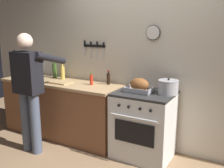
% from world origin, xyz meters
% --- Properties ---
extents(wall_back, '(6.00, 0.13, 2.60)m').
position_xyz_m(wall_back, '(-0.00, 1.35, 1.30)').
color(wall_back, beige).
rests_on(wall_back, ground).
extents(counter_block, '(2.03, 0.65, 0.90)m').
position_xyz_m(counter_block, '(-1.21, 0.99, 0.46)').
color(counter_block, brown).
rests_on(counter_block, ground).
extents(stove, '(0.76, 0.67, 0.90)m').
position_xyz_m(stove, '(0.22, 0.99, 0.45)').
color(stove, white).
rests_on(stove, ground).
extents(person_cook, '(0.51, 0.63, 1.66)m').
position_xyz_m(person_cook, '(-1.20, 0.35, 0.95)').
color(person_cook, '#4C566B').
rests_on(person_cook, ground).
extents(roasting_pan, '(0.35, 0.26, 0.19)m').
position_xyz_m(roasting_pan, '(0.15, 0.98, 0.99)').
color(roasting_pan, '#B7B7BC').
rests_on(roasting_pan, stove).
extents(stock_pot, '(0.26, 0.26, 0.21)m').
position_xyz_m(stock_pot, '(0.51, 1.07, 0.99)').
color(stock_pot, '#B7B7BC').
rests_on(stock_pot, stove).
extents(cutting_board, '(0.36, 0.24, 0.02)m').
position_xyz_m(cutting_board, '(-1.14, 0.90, 0.91)').
color(cutting_board, tan).
rests_on(cutting_board, counter_block).
extents(bottle_olive_oil, '(0.07, 0.07, 0.30)m').
position_xyz_m(bottle_olive_oil, '(-1.47, 1.16, 1.03)').
color(bottle_olive_oil, '#385623').
rests_on(bottle_olive_oil, counter_block).
extents(bottle_soy_sauce, '(0.05, 0.05, 0.21)m').
position_xyz_m(bottle_soy_sauce, '(-0.43, 1.17, 0.99)').
color(bottle_soy_sauce, black).
rests_on(bottle_soy_sauce, counter_block).
extents(bottle_cooking_oil, '(0.07, 0.07, 0.27)m').
position_xyz_m(bottle_cooking_oil, '(-1.28, 1.13, 1.01)').
color(bottle_cooking_oil, gold).
rests_on(bottle_cooking_oil, counter_block).
extents(bottle_hot_sauce, '(0.05, 0.05, 0.18)m').
position_xyz_m(bottle_hot_sauce, '(-0.64, 1.02, 0.97)').
color(bottle_hot_sauce, red).
rests_on(bottle_hot_sauce, counter_block).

